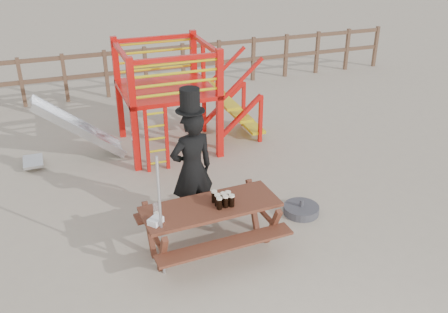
{
  "coord_description": "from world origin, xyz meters",
  "views": [
    {
      "loc": [
        -1.94,
        -5.36,
        4.29
      ],
      "look_at": [
        0.34,
        0.8,
        1.03
      ],
      "focal_mm": 40.0,
      "sensor_mm": 36.0,
      "label": 1
    }
  ],
  "objects": [
    {
      "name": "picnic_table",
      "position": [
        -0.12,
        0.07,
        0.45
      ],
      "size": [
        1.92,
        1.38,
        0.72
      ],
      "rotation": [
        0.0,
        0.0,
        0.05
      ],
      "color": "brown",
      "rests_on": "ground"
    },
    {
      "name": "paper_bag",
      "position": [
        -0.92,
        -0.11,
        0.76
      ],
      "size": [
        0.23,
        0.22,
        0.08
      ],
      "primitive_type": "cube",
      "rotation": [
        0.0,
        0.0,
        0.71
      ],
      "color": "white",
      "rests_on": "picnic_table"
    },
    {
      "name": "stout_pints",
      "position": [
        0.03,
        0.01,
        0.81
      ],
      "size": [
        0.26,
        0.27,
        0.17
      ],
      "color": "black",
      "rests_on": "picnic_table"
    },
    {
      "name": "ground",
      "position": [
        0.0,
        0.0,
        0.0
      ],
      "size": [
        60.0,
        60.0,
        0.0
      ],
      "primitive_type": "plane",
      "color": "tan",
      "rests_on": "ground"
    },
    {
      "name": "parasol_base",
      "position": [
        1.5,
        0.44,
        0.07
      ],
      "size": [
        0.56,
        0.56,
        0.24
      ],
      "color": "#3C3C42",
      "rests_on": "ground"
    },
    {
      "name": "metal_pole",
      "position": [
        -0.87,
        -0.21,
        0.86
      ],
      "size": [
        0.04,
        0.04,
        1.71
      ],
      "primitive_type": "cylinder",
      "color": "#B2B2B7",
      "rests_on": "ground"
    },
    {
      "name": "man_with_hat",
      "position": [
        -0.16,
        0.79,
        0.96
      ],
      "size": [
        0.72,
        0.53,
        2.14
      ],
      "rotation": [
        0.0,
        0.0,
        3.3
      ],
      "color": "black",
      "rests_on": "ground"
    },
    {
      "name": "empty_glasses",
      "position": [
        -0.86,
        0.11,
        0.79
      ],
      "size": [
        0.08,
        0.08,
        0.15
      ],
      "color": "silver",
      "rests_on": "picnic_table"
    },
    {
      "name": "playground_fort",
      "position": [
        0.12,
        3.58,
        1.07
      ],
      "size": [
        4.71,
        1.84,
        2.1
      ],
      "color": "red",
      "rests_on": "ground"
    },
    {
      "name": "back_fence",
      "position": [
        0.0,
        7.0,
        0.74
      ],
      "size": [
        15.09,
        0.09,
        1.2
      ],
      "color": "brown",
      "rests_on": "ground"
    }
  ]
}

